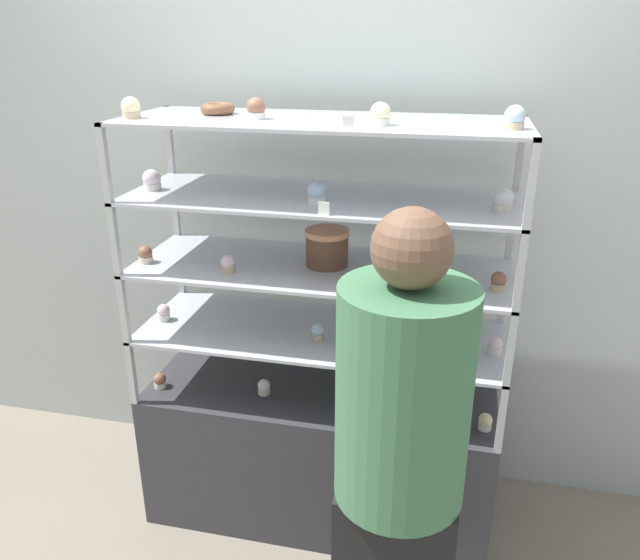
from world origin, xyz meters
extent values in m
plane|color=gray|center=(0.00, 0.00, 0.00)|extent=(20.00, 20.00, 0.00)
cube|color=#A8B2AD|center=(0.00, 0.40, 1.30)|extent=(8.00, 0.05, 2.60)
cube|color=#333338|center=(0.00, 0.00, 0.29)|extent=(1.38, 0.51, 0.59)
cube|color=#B7B7BC|center=(-0.68, 0.24, 0.72)|extent=(0.02, 0.02, 0.27)
cube|color=#B7B7BC|center=(0.68, 0.24, 0.72)|extent=(0.02, 0.02, 0.27)
cube|color=#B7B7BC|center=(-0.68, -0.24, 0.72)|extent=(0.02, 0.02, 0.27)
cube|color=#B7B7BC|center=(0.68, -0.24, 0.72)|extent=(0.02, 0.02, 0.27)
cube|color=#B7BCC6|center=(0.00, 0.00, 0.85)|extent=(1.38, 0.51, 0.01)
cube|color=#B7B7BC|center=(-0.68, 0.24, 0.98)|extent=(0.02, 0.02, 0.27)
cube|color=#B7B7BC|center=(0.68, 0.24, 0.98)|extent=(0.02, 0.02, 0.27)
cube|color=#B7B7BC|center=(-0.68, -0.24, 0.98)|extent=(0.02, 0.02, 0.27)
cube|color=#B7B7BC|center=(0.68, -0.24, 0.98)|extent=(0.02, 0.02, 0.27)
cube|color=#B7BCC6|center=(0.00, 0.00, 1.11)|extent=(1.38, 0.51, 0.01)
cube|color=#B7B7BC|center=(-0.68, 0.24, 1.25)|extent=(0.02, 0.02, 0.27)
cube|color=#B7B7BC|center=(0.68, 0.24, 1.25)|extent=(0.02, 0.02, 0.27)
cube|color=#B7B7BC|center=(-0.68, -0.24, 1.25)|extent=(0.02, 0.02, 0.27)
cube|color=#B7B7BC|center=(0.68, -0.24, 1.25)|extent=(0.02, 0.02, 0.27)
cube|color=#B7BCC6|center=(0.00, 0.00, 1.38)|extent=(1.38, 0.51, 0.01)
cube|color=#B7B7BC|center=(-0.68, 0.24, 1.52)|extent=(0.02, 0.02, 0.27)
cube|color=#B7B7BC|center=(0.68, 0.24, 1.52)|extent=(0.02, 0.02, 0.27)
cube|color=#B7B7BC|center=(-0.68, -0.24, 1.52)|extent=(0.02, 0.02, 0.27)
cube|color=#B7B7BC|center=(0.68, -0.24, 1.52)|extent=(0.02, 0.02, 0.27)
cube|color=#B7BCC6|center=(0.00, 0.00, 1.64)|extent=(1.38, 0.51, 0.01)
cylinder|color=brown|center=(0.02, 0.02, 1.18)|extent=(0.16, 0.16, 0.12)
cylinder|color=#E5996B|center=(0.02, 0.02, 1.24)|extent=(0.16, 0.16, 0.02)
cube|color=brown|center=(0.28, 0.02, 0.62)|extent=(0.21, 0.13, 0.06)
cube|color=white|center=(0.28, 0.02, 0.65)|extent=(0.21, 0.13, 0.01)
cylinder|color=beige|center=(-0.64, -0.12, 0.60)|extent=(0.05, 0.05, 0.02)
sphere|color=#8C5B42|center=(-0.64, -0.12, 0.62)|extent=(0.05, 0.05, 0.05)
cylinder|color=beige|center=(-0.21, -0.07, 0.60)|extent=(0.05, 0.05, 0.02)
sphere|color=white|center=(-0.21, -0.07, 0.62)|extent=(0.05, 0.05, 0.05)
cylinder|color=white|center=(0.64, -0.12, 0.60)|extent=(0.05, 0.05, 0.02)
sphere|color=#F4EAB2|center=(0.64, -0.12, 0.62)|extent=(0.05, 0.05, 0.05)
cube|color=white|center=(0.44, -0.24, 0.61)|extent=(0.04, 0.00, 0.04)
cylinder|color=white|center=(-0.63, -0.04, 0.87)|extent=(0.05, 0.05, 0.03)
sphere|color=silver|center=(-0.63, -0.04, 0.89)|extent=(0.05, 0.05, 0.05)
cylinder|color=#CCB28C|center=(0.01, -0.07, 0.87)|extent=(0.05, 0.05, 0.03)
sphere|color=silver|center=(0.01, -0.07, 0.89)|extent=(0.05, 0.05, 0.05)
cylinder|color=white|center=(0.65, -0.04, 0.87)|extent=(0.05, 0.05, 0.03)
sphere|color=silver|center=(0.65, -0.04, 0.89)|extent=(0.05, 0.05, 0.05)
cube|color=white|center=(0.19, -0.24, 0.87)|extent=(0.04, 0.00, 0.04)
cylinder|color=beige|center=(-0.65, -0.10, 1.13)|extent=(0.05, 0.05, 0.02)
sphere|color=#8C5B42|center=(-0.65, -0.10, 1.16)|extent=(0.05, 0.05, 0.05)
cylinder|color=#CCB28C|center=(-0.31, -0.13, 1.13)|extent=(0.05, 0.05, 0.02)
sphere|color=silver|center=(-0.31, -0.13, 1.16)|extent=(0.05, 0.05, 0.05)
cylinder|color=white|center=(0.33, -0.12, 1.13)|extent=(0.05, 0.05, 0.02)
sphere|color=silver|center=(0.33, -0.12, 1.16)|extent=(0.05, 0.05, 0.05)
cylinder|color=#CCB28C|center=(0.63, -0.08, 1.13)|extent=(0.05, 0.05, 0.02)
sphere|color=#8C5B42|center=(0.63, -0.08, 1.16)|extent=(0.05, 0.05, 0.05)
cube|color=white|center=(0.32, -0.24, 1.14)|extent=(0.04, 0.00, 0.04)
cylinder|color=white|center=(-0.62, -0.04, 1.40)|extent=(0.06, 0.06, 0.02)
sphere|color=silver|center=(-0.62, -0.04, 1.43)|extent=(0.07, 0.07, 0.07)
cylinder|color=white|center=(0.01, -0.10, 1.40)|extent=(0.06, 0.06, 0.02)
sphere|color=silver|center=(0.01, -0.10, 1.43)|extent=(0.07, 0.07, 0.07)
cylinder|color=beige|center=(0.62, -0.05, 1.40)|extent=(0.06, 0.06, 0.02)
sphere|color=white|center=(0.62, -0.05, 1.43)|extent=(0.07, 0.07, 0.07)
cube|color=white|center=(0.07, -0.24, 1.41)|extent=(0.04, 0.00, 0.04)
cylinder|color=#CCB28C|center=(-0.63, -0.12, 1.66)|extent=(0.06, 0.06, 0.02)
sphere|color=#F4EAB2|center=(-0.63, -0.12, 1.69)|extent=(0.06, 0.06, 0.06)
cylinder|color=white|center=(-0.21, -0.04, 1.66)|extent=(0.06, 0.06, 0.02)
sphere|color=#8C5B42|center=(-0.21, -0.04, 1.69)|extent=(0.06, 0.06, 0.06)
cylinder|color=white|center=(0.22, -0.09, 1.66)|extent=(0.06, 0.06, 0.02)
sphere|color=#F4EAB2|center=(0.22, -0.09, 1.69)|extent=(0.06, 0.06, 0.06)
cylinder|color=#CCB28C|center=(0.62, -0.09, 1.66)|extent=(0.06, 0.06, 0.02)
sphere|color=silver|center=(0.62, -0.09, 1.69)|extent=(0.06, 0.06, 0.06)
cube|color=white|center=(0.14, -0.24, 1.67)|extent=(0.04, 0.00, 0.04)
torus|color=brown|center=(-0.39, 0.05, 1.67)|extent=(0.12, 0.12, 0.04)
cylinder|color=#3F724C|center=(0.38, -0.67, 1.03)|extent=(0.36, 0.36, 0.62)
sphere|color=brown|center=(0.38, -0.67, 1.44)|extent=(0.20, 0.20, 0.20)
camera|label=1|loc=(0.48, -2.10, 1.93)|focal=35.00mm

